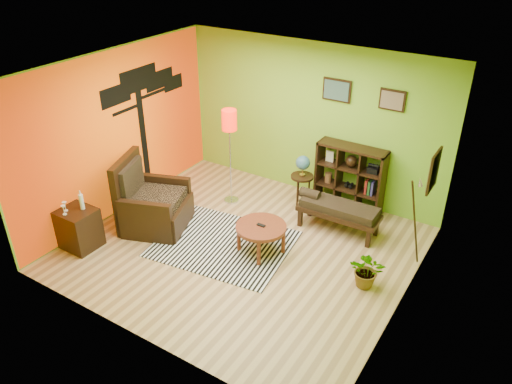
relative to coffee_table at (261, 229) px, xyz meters
The scene contains 11 objects.
ground 0.51m from the coffee_table, 163.35° to the right, with size 5.00×5.00×0.00m, color tan.
room_shell 1.44m from the coffee_table, 169.30° to the right, with size 5.04×4.54×2.82m.
zebra_rug 0.75m from the coffee_table, 166.27° to the right, with size 2.08×1.68×0.01m, color white.
coffee_table is the anchor object (origin of this frame).
armchair 1.97m from the coffee_table, behind, with size 1.28×1.27×1.23m.
side_cabinet 2.85m from the coffee_table, 151.00° to the right, with size 0.55×0.50×0.97m.
floor_lamp 1.94m from the coffee_table, 140.73° to the left, with size 0.26×0.26×1.76m.
globe_table 1.63m from the coffee_table, 94.75° to the left, with size 0.40×0.40×0.98m.
cube_shelf 2.05m from the coffee_table, 72.16° to the left, with size 1.20×0.35×1.20m.
bench 1.39m from the coffee_table, 58.58° to the left, with size 1.38×0.51×0.63m.
potted_plant 1.70m from the coffee_table, ahead, with size 0.49×0.54×0.42m, color #26661E.
Camera 1 is at (3.60, -5.33, 4.63)m, focal length 35.00 mm.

